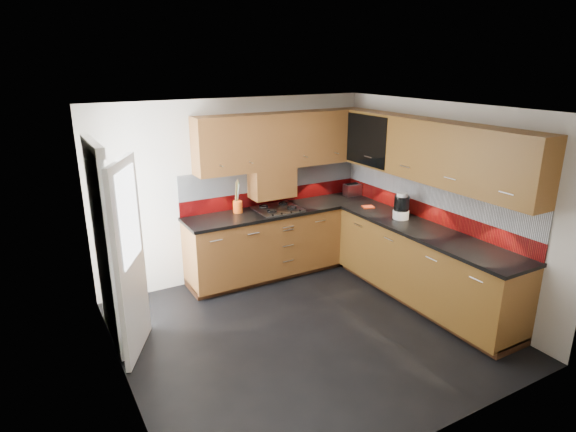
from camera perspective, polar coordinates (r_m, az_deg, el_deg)
room at (r=4.85m, az=2.37°, el=1.81°), size 4.00×3.80×2.64m
base_cabinets at (r=6.33m, az=7.04°, el=-4.55°), size 2.70×3.20×0.95m
countertop at (r=6.14m, az=7.18°, el=-0.45°), size 2.72×3.22×0.04m
backsplash at (r=6.36m, az=7.70°, el=2.89°), size 2.70×3.20×0.54m
upper_cabinets at (r=6.08m, az=8.43°, el=8.24°), size 2.50×3.20×0.72m
extractor_hood at (r=6.49m, az=-1.92°, el=3.99°), size 0.60×0.33×0.40m
glass_cabinet at (r=6.60m, az=10.25°, el=9.14°), size 0.32×0.80×0.66m
back_door at (r=5.08m, az=-19.83°, el=-4.08°), size 0.42×1.19×2.04m
gas_hob at (r=6.43m, az=-1.20°, el=0.87°), size 0.59×0.51×0.05m
utensil_pot at (r=6.33m, az=-6.00°, el=1.27°), size 0.12×0.12×0.44m
toaster at (r=7.17m, az=7.63°, el=3.10°), size 0.25×0.17×0.18m
food_processor at (r=6.20m, az=13.29°, el=1.05°), size 0.20×0.20×0.34m
paper_towel at (r=6.35m, az=13.48°, el=1.20°), size 0.15×0.15×0.25m
orange_cloth at (r=6.62m, az=9.48°, el=1.06°), size 0.18×0.17×0.02m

